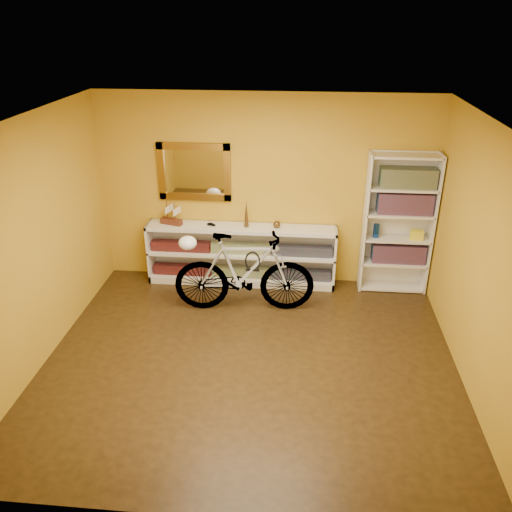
# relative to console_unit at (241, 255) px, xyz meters

# --- Properties ---
(floor) EXTENTS (4.50, 4.00, 0.01)m
(floor) POSITION_rel_console_unit_xyz_m (0.31, -1.81, -0.43)
(floor) COLOR black
(floor) RESTS_ON ground
(ceiling) EXTENTS (4.50, 4.00, 0.01)m
(ceiling) POSITION_rel_console_unit_xyz_m (0.31, -1.81, 2.18)
(ceiling) COLOR silver
(ceiling) RESTS_ON ground
(back_wall) EXTENTS (4.50, 0.01, 2.60)m
(back_wall) POSITION_rel_console_unit_xyz_m (0.31, 0.19, 0.88)
(back_wall) COLOR #B88B1B
(back_wall) RESTS_ON ground
(left_wall) EXTENTS (0.01, 4.00, 2.60)m
(left_wall) POSITION_rel_console_unit_xyz_m (-1.94, -1.81, 0.88)
(left_wall) COLOR #B88B1B
(left_wall) RESTS_ON ground
(right_wall) EXTENTS (0.01, 4.00, 2.60)m
(right_wall) POSITION_rel_console_unit_xyz_m (2.57, -1.81, 0.88)
(right_wall) COLOR #B88B1B
(right_wall) RESTS_ON ground
(gilt_mirror) EXTENTS (0.98, 0.06, 0.78)m
(gilt_mirror) POSITION_rel_console_unit_xyz_m (-0.64, 0.15, 1.12)
(gilt_mirror) COLOR brown
(gilt_mirror) RESTS_ON back_wall
(wall_socket) EXTENTS (0.09, 0.02, 0.09)m
(wall_socket) POSITION_rel_console_unit_xyz_m (1.21, 0.17, -0.17)
(wall_socket) COLOR silver
(wall_socket) RESTS_ON back_wall
(console_unit) EXTENTS (2.60, 0.35, 0.85)m
(console_unit) POSITION_rel_console_unit_xyz_m (0.00, 0.00, 0.00)
(console_unit) COLOR silver
(console_unit) RESTS_ON floor
(cd_row_lower) EXTENTS (2.50, 0.13, 0.14)m
(cd_row_lower) POSITION_rel_console_unit_xyz_m (0.00, -0.02, -0.26)
(cd_row_lower) COLOR black
(cd_row_lower) RESTS_ON console_unit
(cd_row_upper) EXTENTS (2.50, 0.13, 0.14)m
(cd_row_upper) POSITION_rel_console_unit_xyz_m (0.00, -0.02, 0.11)
(cd_row_upper) COLOR navy
(cd_row_upper) RESTS_ON console_unit
(model_ship) EXTENTS (0.32, 0.20, 0.36)m
(model_ship) POSITION_rel_console_unit_xyz_m (-0.96, 0.00, 0.61)
(model_ship) COLOR #441E13
(model_ship) RESTS_ON console_unit
(toy_car) EXTENTS (0.00, 0.00, 0.00)m
(toy_car) POSITION_rel_console_unit_xyz_m (-0.40, 0.00, 0.43)
(toy_car) COLOR black
(toy_car) RESTS_ON console_unit
(bronze_ornament) EXTENTS (0.07, 0.07, 0.38)m
(bronze_ornament) POSITION_rel_console_unit_xyz_m (0.08, 0.00, 0.61)
(bronze_ornament) COLOR #52381C
(bronze_ornament) RESTS_ON console_unit
(decorative_orb) EXTENTS (0.10, 0.10, 0.10)m
(decorative_orb) POSITION_rel_console_unit_xyz_m (0.49, 0.00, 0.48)
(decorative_orb) COLOR #52381C
(decorative_orb) RESTS_ON console_unit
(bookcase) EXTENTS (0.90, 0.30, 1.90)m
(bookcase) POSITION_rel_console_unit_xyz_m (2.09, 0.03, 0.52)
(bookcase) COLOR silver
(bookcase) RESTS_ON floor
(book_row_a) EXTENTS (0.70, 0.22, 0.26)m
(book_row_a) POSITION_rel_console_unit_xyz_m (2.14, 0.03, 0.12)
(book_row_a) COLOR maroon
(book_row_a) RESTS_ON bookcase
(book_row_b) EXTENTS (0.70, 0.22, 0.28)m
(book_row_b) POSITION_rel_console_unit_xyz_m (2.14, 0.03, 0.83)
(book_row_b) COLOR maroon
(book_row_b) RESTS_ON bookcase
(book_row_c) EXTENTS (0.70, 0.22, 0.25)m
(book_row_c) POSITION_rel_console_unit_xyz_m (2.14, 0.03, 1.16)
(book_row_c) COLOR #1C5A62
(book_row_c) RESTS_ON bookcase
(travel_mug) EXTENTS (0.08, 0.08, 0.18)m
(travel_mug) POSITION_rel_console_unit_xyz_m (1.81, 0.01, 0.43)
(travel_mug) COLOR #153F95
(travel_mug) RESTS_ON bookcase
(red_tin) EXTENTS (0.17, 0.17, 0.19)m
(red_tin) POSITION_rel_console_unit_xyz_m (1.89, 0.06, 1.14)
(red_tin) COLOR maroon
(red_tin) RESTS_ON bookcase
(yellow_bag) EXTENTS (0.16, 0.11, 0.13)m
(yellow_bag) POSITION_rel_console_unit_xyz_m (2.34, -0.01, 0.40)
(yellow_bag) COLOR yellow
(yellow_bag) RESTS_ON bookcase
(bicycle) EXTENTS (0.61, 1.83, 1.06)m
(bicycle) POSITION_rel_console_unit_xyz_m (0.13, -0.73, 0.11)
(bicycle) COLOR silver
(bicycle) RESTS_ON floor
(helmet) EXTENTS (0.23, 0.22, 0.17)m
(helmet) POSITION_rel_console_unit_xyz_m (-0.56, -0.79, 0.51)
(helmet) COLOR white
(helmet) RESTS_ON bicycle
(u_lock) EXTENTS (0.19, 0.02, 0.19)m
(u_lock) POSITION_rel_console_unit_xyz_m (0.23, -0.72, 0.26)
(u_lock) COLOR black
(u_lock) RESTS_ON bicycle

